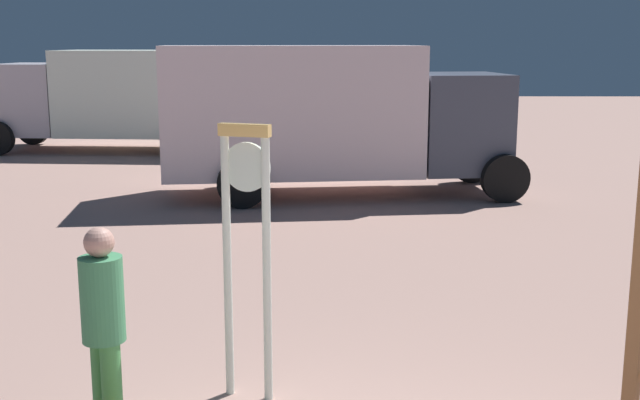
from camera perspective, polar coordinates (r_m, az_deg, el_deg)
standing_clock at (r=6.49m, az=-5.30°, el=-2.48°), size 0.44×0.21×2.31m
person_near_clock at (r=6.07m, az=-15.30°, el=-8.63°), size 0.32×0.32×1.65m
box_truck_near at (r=15.36m, az=0.53°, el=6.19°), size 7.01×3.09×2.89m
box_truck_far at (r=22.46m, az=-13.79°, el=7.34°), size 6.91×2.86×2.74m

